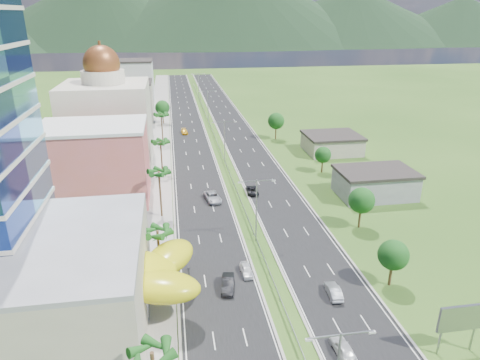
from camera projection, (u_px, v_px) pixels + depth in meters
name	position (u px, v px, depth m)	size (l,w,h in m)	color
ground	(269.00, 275.00, 61.92)	(500.00, 500.00, 0.00)	#2D5119
road_left	(188.00, 126.00, 143.53)	(11.00, 260.00, 0.04)	black
road_right	(232.00, 125.00, 145.78)	(11.00, 260.00, 0.04)	black
sidewalk_left	(159.00, 127.00, 142.09)	(7.00, 260.00, 0.12)	gray
median_guardrail	(215.00, 138.00, 127.88)	(0.10, 216.06, 0.76)	gray
streetlight_median_b	(256.00, 204.00, 68.66)	(6.04, 0.25, 11.00)	gray
streetlight_median_c	(225.00, 138.00, 105.44)	(6.04, 0.25, 11.00)	gray
streetlight_median_d	(208.00, 103.00, 146.81)	(6.04, 0.25, 11.00)	gray
streetlight_median_e	(199.00, 83.00, 188.18)	(6.04, 0.25, 11.00)	gray
mall_podium	(13.00, 289.00, 49.60)	(30.00, 24.00, 11.00)	#A89C8A
lime_canopy	(121.00, 274.00, 53.42)	(18.00, 15.00, 7.40)	#BAB612
pink_shophouse	(96.00, 165.00, 84.41)	(20.00, 15.00, 15.00)	#CB5F53
domed_building	(108.00, 119.00, 104.16)	(20.00, 20.00, 28.70)	beige
midrise_grey	(123.00, 111.00, 128.51)	(16.00, 15.00, 16.00)	gray
midrise_beige	(129.00, 102.00, 149.28)	(16.00, 15.00, 13.00)	#A89C8A
midrise_white	(133.00, 85.00, 169.52)	(16.00, 15.00, 18.00)	silver
billboard	(460.00, 319.00, 46.31)	(5.20, 0.35, 6.20)	gray
shed_near	(375.00, 184.00, 88.20)	(15.00, 10.00, 5.00)	gray
shed_far	(332.00, 144.00, 116.19)	(14.00, 12.00, 4.40)	#A89C8A
palm_tree_a	(152.00, 357.00, 36.45)	(3.60, 3.60, 9.10)	#47301C
palm_tree_b	(158.00, 234.00, 58.86)	(3.60, 3.60, 8.10)	#47301C
palm_tree_c	(159.00, 174.00, 76.73)	(3.60, 3.60, 9.60)	#47301C
palm_tree_d	(161.00, 143.00, 98.22)	(3.60, 3.60, 8.60)	#47301C
palm_tree_e	(161.00, 116.00, 120.93)	(3.60, 3.60, 9.40)	#47301C
leafy_tree_lfar	(162.00, 108.00, 144.91)	(4.90, 4.90, 8.05)	#47301C
leafy_tree_ra	(393.00, 255.00, 57.99)	(4.20, 4.20, 6.90)	#47301C
leafy_tree_rb	(362.00, 201.00, 73.92)	(4.55, 4.55, 7.47)	#47301C
leafy_tree_rc	(323.00, 155.00, 100.41)	(3.85, 3.85, 6.33)	#47301C
leafy_tree_rd	(276.00, 121.00, 126.95)	(4.90, 4.90, 8.05)	#47301C
mountain_ridge	(232.00, 47.00, 484.66)	(860.00, 140.00, 90.00)	black
car_white_near_left	(246.00, 270.00, 61.90)	(1.59, 3.96, 1.35)	white
car_dark_left	(228.00, 284.00, 58.54)	(1.66, 4.75, 1.57)	black
car_silver_mid_left	(212.00, 197.00, 86.16)	(2.71, 5.88, 1.64)	#A8A9B0
car_yellow_far_left	(184.00, 132.00, 134.48)	(1.85, 4.56, 1.32)	gold
car_white_near_right	(343.00, 348.00, 47.35)	(1.76, 4.38, 1.49)	silver
car_silver_right	(334.00, 291.00, 57.12)	(1.52, 4.37, 1.44)	#96989D
car_dark_far_right	(252.00, 190.00, 89.92)	(2.31, 5.01, 1.39)	black
motorcycle	(189.00, 268.00, 62.29)	(0.62, 2.05, 1.31)	black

